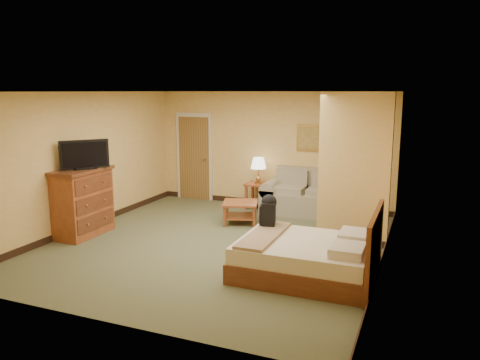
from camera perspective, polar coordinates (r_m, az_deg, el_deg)
The scene contains 17 objects.
floor at distance 8.19m, azimuth -2.86°, elevation -7.80°, with size 6.00×6.00×0.00m, color brown.
ceiling at distance 7.76m, azimuth -3.04°, elevation 10.71°, with size 6.00×6.00×0.00m, color white.
back_wall at distance 10.64m, azimuth 3.87°, elevation 3.71°, with size 5.50×0.02×2.60m, color #E1B360.
left_wall at distance 9.36m, azimuth -18.43°, elevation 2.20°, with size 0.02×6.00×2.60m, color #E1B360.
right_wall at distance 7.18m, azimuth 17.39°, elevation -0.22°, with size 0.02×6.00×2.60m, color #E1B360.
partition at distance 8.15m, azimuth 13.74°, elevation 1.23°, with size 1.20×0.15×2.60m, color #E1B360.
door at distance 11.39m, azimuth -5.57°, elevation 2.80°, with size 0.94×0.16×2.10m.
baseboard at distance 10.85m, azimuth 3.77°, elevation -2.81°, with size 5.50×0.02×0.12m, color black.
loveseat at distance 10.15m, azimuth 8.22°, elevation -2.39°, with size 1.90×0.88×0.96m.
side_table at distance 10.53m, azimuth 2.24°, elevation -1.43°, with size 0.53×0.53×0.58m.
table_lamp at distance 10.41m, azimuth 2.26°, elevation 1.98°, with size 0.35×0.35×0.58m.
coffee_table at distance 9.35m, azimuth 0.02°, elevation -3.43°, with size 0.85×0.85×0.43m.
wall_picture at distance 10.32m, azimuth 8.94°, elevation 5.06°, with size 0.75×0.04×0.58m.
dresser at distance 8.98m, azimuth -18.60°, elevation -2.55°, with size 0.61×1.16×1.24m.
tv at distance 8.77m, azimuth -18.43°, elevation 2.87°, with size 0.57×0.72×0.52m.
bed at distance 6.82m, azimuth 8.46°, elevation -9.27°, with size 1.93×1.60×1.04m.
backpack at distance 7.33m, azimuth 3.55°, elevation -3.66°, with size 0.27×0.34×0.52m.
Camera 1 is at (3.27, -7.04, 2.61)m, focal length 35.00 mm.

